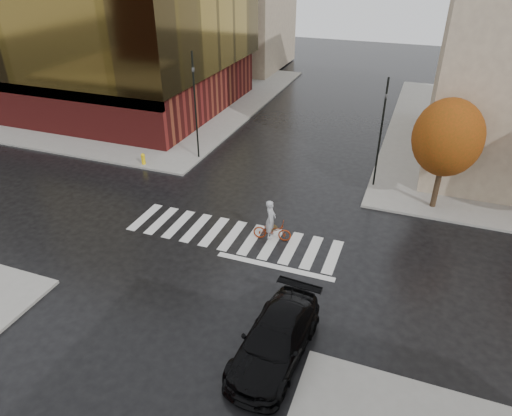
{
  "coord_description": "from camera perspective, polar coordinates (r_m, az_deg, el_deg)",
  "views": [
    {
      "loc": [
        8.39,
        -18.31,
        13.7
      ],
      "look_at": [
        1.35,
        0.5,
        2.0
      ],
      "focal_mm": 32.0,
      "sensor_mm": 36.0,
      "label": 1
    }
  ],
  "objects": [
    {
      "name": "fire_hydrant",
      "position": [
        33.21,
        -13.93,
        6.06
      ],
      "size": [
        0.29,
        0.29,
        0.81
      ],
      "color": "yellow",
      "rests_on": "sidewalk_nw"
    },
    {
      "name": "traffic_light_nw",
      "position": [
        32.37,
        -7.65,
        13.31
      ],
      "size": [
        0.19,
        0.16,
        7.48
      ],
      "rotation": [
        0.0,
        0.0,
        -1.61
      ],
      "color": "black",
      "rests_on": "sidewalk_nw"
    },
    {
      "name": "sidewalk_nw",
      "position": [
        50.94,
        -16.13,
        13.56
      ],
      "size": [
        30.0,
        30.0,
        0.15
      ],
      "primitive_type": "cube",
      "color": "gray",
      "rests_on": "ground"
    },
    {
      "name": "crosswalk",
      "position": [
        24.73,
        -2.94,
        -3.45
      ],
      "size": [
        12.0,
        3.0,
        0.01
      ],
      "primitive_type": "cube",
      "color": "silver",
      "rests_on": "ground"
    },
    {
      "name": "cyclist",
      "position": [
        24.02,
        1.97,
        -2.32
      ],
      "size": [
        2.12,
        1.0,
        2.31
      ],
      "rotation": [
        0.0,
        0.0,
        1.72
      ],
      "color": "maroon",
      "rests_on": "ground"
    },
    {
      "name": "manhole",
      "position": [
        25.39,
        1.96,
        -2.44
      ],
      "size": [
        0.82,
        0.82,
        0.01
      ],
      "primitive_type": "cylinder",
      "rotation": [
        0.0,
        0.0,
        0.28
      ],
      "color": "#473419",
      "rests_on": "ground"
    },
    {
      "name": "tree_ne_a",
      "position": [
        27.37,
        22.83,
        8.08
      ],
      "size": [
        3.8,
        3.8,
        6.5
      ],
      "color": "black",
      "rests_on": "sidewalk_ne"
    },
    {
      "name": "sedan",
      "position": [
        17.84,
        2.42,
        -16.1
      ],
      "size": [
        2.64,
        5.69,
        1.61
      ],
      "primitive_type": "imported",
      "rotation": [
        0.0,
        0.0,
        -0.07
      ],
      "color": "black",
      "rests_on": "ground"
    },
    {
      "name": "office_glass",
      "position": [
        47.65,
        -20.87,
        21.91
      ],
      "size": [
        27.0,
        19.0,
        16.0
      ],
      "color": "maroon",
      "rests_on": "sidewalk_nw"
    },
    {
      "name": "traffic_light_ne",
      "position": [
        29.04,
        15.42,
        9.71
      ],
      "size": [
        0.17,
        0.19,
        6.91
      ],
      "rotation": [
        0.0,
        0.0,
        3.31
      ],
      "color": "black",
      "rests_on": "sidewalk_ne"
    },
    {
      "name": "ground",
      "position": [
        24.36,
        -3.4,
        -4.07
      ],
      "size": [
        120.0,
        120.0,
        0.0
      ],
      "primitive_type": "plane",
      "color": "black",
      "rests_on": "ground"
    }
  ]
}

